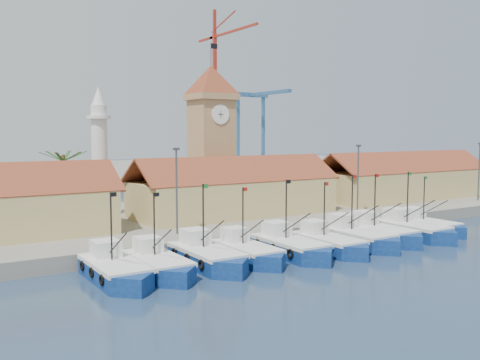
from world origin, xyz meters
TOP-DOWN VIEW (x-y plane):
  - ground at (0.00, 0.00)m, footprint 400.00×400.00m
  - quay at (0.00, 24.00)m, footprint 140.00×32.00m
  - terminal at (0.00, 110.00)m, footprint 240.00×80.00m
  - boat_0 at (-21.81, 2.94)m, footprint 3.69×10.11m
  - boat_1 at (-18.00, 3.02)m, footprint 3.56×9.76m
  - boat_2 at (-13.16, 3.10)m, footprint 3.80×10.42m
  - boat_3 at (-8.98, 3.00)m, footprint 3.54×9.69m
  - boat_4 at (-4.27, 2.36)m, footprint 3.82×10.45m
  - boat_5 at (0.14, 1.80)m, footprint 3.61×9.89m
  - boat_6 at (4.58, 2.34)m, footprint 3.87×10.61m
  - boat_7 at (8.39, 2.69)m, footprint 3.83×10.50m
  - boat_8 at (13.15, 2.14)m, footprint 3.87×10.61m
  - boat_9 at (17.42, 3.36)m, footprint 3.47×9.50m
  - hall_center at (0.00, 20.00)m, footprint 27.04×10.13m
  - hall_right at (32.00, 20.00)m, footprint 31.20×10.13m
  - clock_tower at (0.00, 26.00)m, footprint 5.80×5.80m
  - minaret at (-15.00, 28.00)m, footprint 3.00×3.00m
  - palm_tree at (-20.00, 26.00)m, footprint 5.60×5.03m
  - lamp_posts at (0.50, 12.00)m, footprint 80.70×0.25m
  - crane_red_right at (45.53, 103.66)m, footprint 1.00×33.06m
  - gantry at (62.00, 106.65)m, footprint 13.00×22.00m

SIDE VIEW (x-z plane):
  - ground at x=0.00m, z-range 0.00..0.00m
  - boat_9 at x=17.42m, z-range -2.85..4.34m
  - quay at x=0.00m, z-range 0.00..1.50m
  - boat_3 at x=-8.98m, z-range -2.91..4.42m
  - boat_1 at x=-18.00m, z-range -2.93..4.46m
  - boat_5 at x=0.14m, z-range -2.97..4.52m
  - boat_0 at x=-21.81m, z-range -3.04..4.62m
  - boat_2 at x=-13.16m, z-range -3.13..4.76m
  - boat_4 at x=-4.27m, z-range -3.14..4.77m
  - boat_7 at x=8.39m, z-range -3.15..4.79m
  - boat_6 at x=4.58m, z-range -3.18..4.84m
  - boat_8 at x=13.15m, z-range -3.19..4.85m
  - terminal at x=0.00m, z-range 0.00..2.00m
  - hall_center at x=0.00m, z-range 0.18..7.79m
  - hall_right at x=32.00m, z-range 0.18..7.79m
  - palm_tree at x=-20.00m, z-range 2.05..10.44m
  - lamp_posts at x=0.50m, z-range 1.96..10.99m
  - minaret at x=-15.00m, z-range 1.58..17.88m
  - clock_tower at x=0.00m, z-range 0.61..23.31m
  - gantry at x=62.00m, z-range 8.44..31.64m
  - crane_red_right at x=45.53m, z-range 4.59..51.63m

